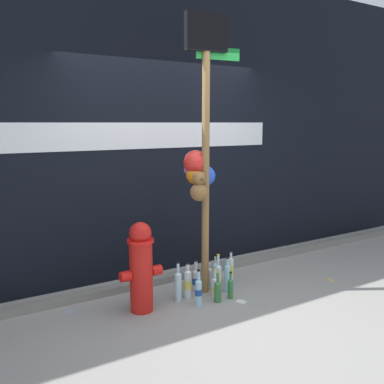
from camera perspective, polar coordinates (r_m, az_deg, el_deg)
ground_plane at (r=4.32m, az=4.44°, el=-15.23°), size 14.00×14.00×0.00m
building_wall at (r=5.05m, az=-4.11°, el=9.34°), size 10.00×0.21×3.59m
curb_strip at (r=4.98m, az=-1.50°, el=-11.26°), size 8.00×0.12×0.08m
memorial_post at (r=4.31m, az=1.21°, el=5.99°), size 0.61×0.42×2.85m
fire_hydrant at (r=4.08m, az=-6.97°, el=-10.05°), size 0.42×0.25×0.88m
bottle_0 at (r=4.59m, az=3.57°, el=-11.46°), size 0.08×0.08×0.41m
bottle_1 at (r=4.43m, az=-0.61°, el=-12.28°), size 0.08×0.08×0.38m
bottle_2 at (r=4.79m, az=5.31°, el=-10.52°), size 0.06×0.06×0.39m
bottle_3 at (r=4.50m, az=3.12°, el=-12.67°), size 0.07×0.07×0.30m
bottle_4 at (r=4.36m, az=-1.91°, el=-12.56°), size 0.07×0.07×0.41m
bottle_5 at (r=4.82m, az=3.17°, el=-10.89°), size 0.06×0.06×0.31m
bottle_6 at (r=4.45m, az=5.28°, el=-12.86°), size 0.06×0.06×0.28m
bottle_7 at (r=4.60m, az=4.83°, el=-11.45°), size 0.06×0.06×0.38m
bottle_8 at (r=4.36m, az=3.51°, el=-13.22°), size 0.07×0.07×0.32m
bottle_9 at (r=4.69m, az=2.36°, el=-11.47°), size 0.07×0.07×0.31m
bottle_10 at (r=4.60m, az=0.53°, el=-11.79°), size 0.08×0.08×0.35m
bottle_11 at (r=4.26m, az=0.89°, el=-13.38°), size 0.07×0.07×0.37m
litter_0 at (r=4.35m, az=-16.40°, el=-15.38°), size 0.11×0.11×0.01m
litter_1 at (r=5.19m, az=18.42°, el=-11.33°), size 0.12×0.15×0.01m
litter_2 at (r=5.12m, az=0.22°, el=-11.12°), size 0.09×0.11×0.01m
litter_3 at (r=4.42m, az=6.71°, el=-14.60°), size 0.11×0.12×0.01m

